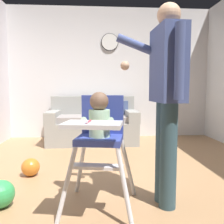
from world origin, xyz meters
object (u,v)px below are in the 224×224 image
toy_ball (0,194)px  adult_standing (166,94)px  high_chair (100,128)px  couch (93,124)px  wall_clock (110,42)px  toy_ball_second (31,167)px

toy_ball → adult_standing: bearing=-1.5°
high_chair → couch: bearing=-167.4°
high_chair → adult_standing: bearing=103.3°
adult_standing → wall_clock: size_ratio=4.78×
couch → high_chair: size_ratio=1.67×
toy_ball → couch: bearing=72.8°
couch → toy_ball_second: bearing=-22.3°
couch → wall_clock: 1.73m
high_chair → toy_ball: size_ratio=4.20×
high_chair → wall_clock: bearing=-174.3°
high_chair → toy_ball: high_chair is taller
toy_ball_second → wall_clock: bearing=64.5°
toy_ball → toy_ball_second: bearing=85.9°
couch → high_chair: (0.08, -2.50, 0.34)m
toy_ball → wall_clock: (1.10, 2.92, 1.84)m
adult_standing → toy_ball_second: bearing=-32.1°
toy_ball_second → couch: bearing=67.7°
adult_standing → toy_ball_second: size_ratio=8.20×
couch → adult_standing: bearing=14.5°
high_chair → wall_clock: wall_clock is taller
adult_standing → toy_ball: 1.63m
couch → adult_standing: 2.63m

